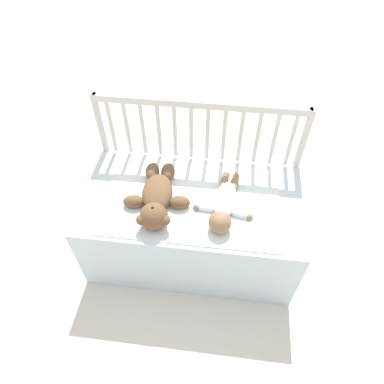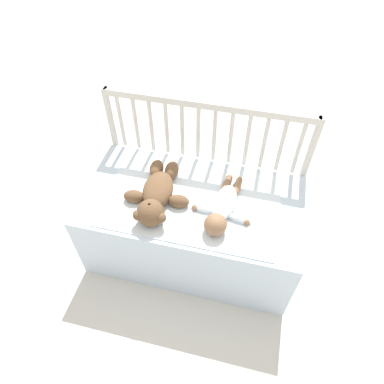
# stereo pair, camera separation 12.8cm
# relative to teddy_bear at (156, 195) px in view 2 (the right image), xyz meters

# --- Properties ---
(ground_plane) EXTENTS (12.00, 12.00, 0.00)m
(ground_plane) POSITION_rel_teddy_bear_xyz_m (0.17, 0.05, -0.52)
(ground_plane) COLOR silver
(crib_mattress) EXTENTS (1.12, 0.59, 0.46)m
(crib_mattress) POSITION_rel_teddy_bear_xyz_m (0.17, 0.05, -0.28)
(crib_mattress) COLOR silver
(crib_mattress) RESTS_ON ground_plane
(crib_rail) EXTENTS (1.12, 0.04, 0.83)m
(crib_rail) POSITION_rel_teddy_bear_xyz_m (0.17, 0.37, 0.07)
(crib_rail) COLOR beige
(crib_rail) RESTS_ON ground_plane
(blanket) EXTENTS (0.88, 0.53, 0.01)m
(blanket) POSITION_rel_teddy_bear_xyz_m (0.17, 0.04, -0.05)
(blanket) COLOR white
(blanket) RESTS_ON crib_mattress
(teddy_bear) EXTENTS (0.34, 0.45, 0.13)m
(teddy_bear) POSITION_rel_teddy_bear_xyz_m (0.00, 0.00, 0.00)
(teddy_bear) COLOR brown
(teddy_bear) RESTS_ON crib_mattress
(baby) EXTENTS (0.31, 0.42, 0.11)m
(baby) POSITION_rel_teddy_bear_xyz_m (0.33, 0.00, -0.01)
(baby) COLOR white
(baby) RESTS_ON crib_mattress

